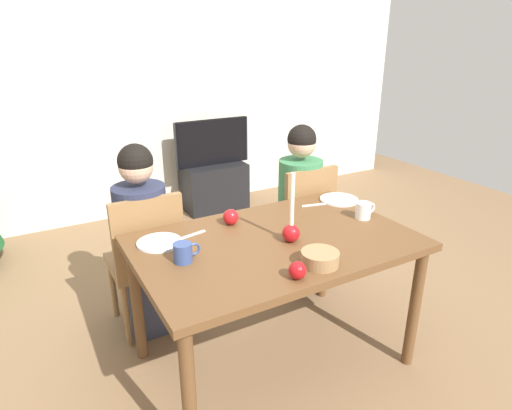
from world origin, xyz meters
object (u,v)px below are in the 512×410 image
(plate_right, at_px, (339,200))
(mug_left, at_px, (183,252))
(candle_centerpiece, at_px, (291,228))
(mug_right, at_px, (364,210))
(tv, at_px, (212,142))
(apple_near_candle, at_px, (297,270))
(chair_right, at_px, (301,219))
(plate_left, at_px, (159,242))
(person_left_child, at_px, (144,244))
(tv_stand, at_px, (214,186))
(apple_by_left_plate, at_px, (231,217))
(dining_table, at_px, (275,254))
(bowl_walnuts, at_px, (320,258))
(chair_left, at_px, (146,255))
(person_right_child, at_px, (299,210))

(plate_right, bearing_deg, mug_left, -166.58)
(candle_centerpiece, bearing_deg, mug_right, 5.34)
(tv, bearing_deg, apple_near_candle, -106.68)
(chair_right, height_order, plate_left, chair_right)
(tv, xyz_separation_m, candle_centerpiece, (-0.62, -2.36, 0.11))
(person_left_child, relative_size, tv_stand, 1.83)
(tv_stand, relative_size, apple_near_candle, 8.22)
(chair_right, height_order, tv, tv)
(mug_left, relative_size, apple_by_left_plate, 1.50)
(tv_stand, height_order, apple_by_left_plate, apple_by_left_plate)
(plate_left, relative_size, mug_left, 1.70)
(tv, distance_m, mug_left, 2.57)
(person_left_child, relative_size, plate_right, 4.93)
(plate_left, relative_size, plate_right, 0.93)
(plate_left, distance_m, apple_by_left_plate, 0.42)
(mug_right, height_order, apple_near_candle, mug_right)
(candle_centerpiece, height_order, mug_left, candle_centerpiece)
(tv_stand, distance_m, apple_near_candle, 2.84)
(plate_left, bearing_deg, chair_right, 17.91)
(dining_table, relative_size, apple_by_left_plate, 16.21)
(dining_table, distance_m, apple_near_candle, 0.40)
(candle_centerpiece, xyz_separation_m, apple_near_candle, (-0.18, -0.31, -0.03))
(plate_right, bearing_deg, bowl_walnuts, -135.42)
(chair_left, bearing_deg, apple_by_left_plate, -39.24)
(mug_left, height_order, mug_right, mug_right)
(chair_left, relative_size, person_right_child, 0.77)
(chair_left, xyz_separation_m, tv_stand, (1.19, 1.69, -0.27))
(tv, xyz_separation_m, apple_by_left_plate, (-0.79, -2.02, 0.08))
(tv_stand, distance_m, bowl_walnuts, 2.75)
(tv_stand, distance_m, apple_by_left_plate, 2.24)
(tv_stand, xyz_separation_m, tv, (0.00, 0.00, 0.47))
(tv_stand, relative_size, mug_left, 4.93)
(person_right_child, height_order, mug_left, person_right_child)
(dining_table, xyz_separation_m, mug_left, (-0.49, 0.01, 0.13))
(person_right_child, xyz_separation_m, plate_left, (-1.12, -0.40, 0.19))
(mug_left, bearing_deg, chair_right, 28.85)
(tv_stand, bearing_deg, dining_table, -106.46)
(plate_right, height_order, bowl_walnuts, bowl_walnuts)
(tv, relative_size, apple_near_candle, 10.15)
(candle_centerpiece, relative_size, mug_right, 2.77)
(chair_right, height_order, person_left_child, person_left_child)
(tv, height_order, plate_left, tv)
(chair_left, bearing_deg, tv, 54.95)
(chair_right, relative_size, person_left_child, 0.77)
(tv, bearing_deg, mug_right, -92.49)
(mug_right, xyz_separation_m, bowl_walnuts, (-0.54, -0.31, -0.01))
(person_left_child, bearing_deg, chair_left, -90.00)
(person_left_child, distance_m, mug_right, 1.29)
(tv, distance_m, bowl_walnuts, 2.70)
(plate_left, height_order, bowl_walnuts, bowl_walnuts)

